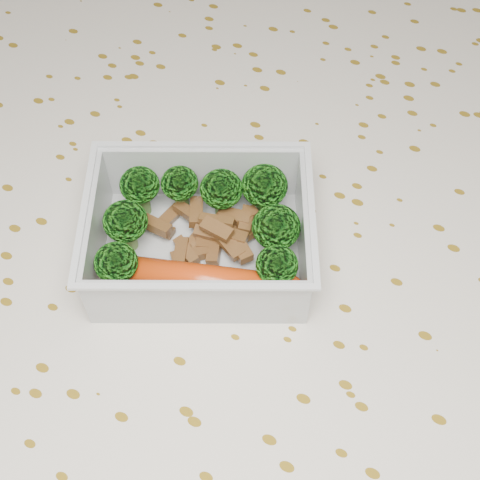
% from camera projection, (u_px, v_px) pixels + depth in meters
% --- Properties ---
extents(dining_table, '(1.40, 0.90, 0.75)m').
position_uv_depth(dining_table, '(246.00, 317.00, 0.57)').
color(dining_table, brown).
rests_on(dining_table, ground).
extents(tablecloth, '(1.46, 0.96, 0.19)m').
position_uv_depth(tablecloth, '(246.00, 287.00, 0.53)').
color(tablecloth, silver).
rests_on(tablecloth, dining_table).
extents(lunch_container, '(0.20, 0.18, 0.06)m').
position_uv_depth(lunch_container, '(200.00, 240.00, 0.49)').
color(lunch_container, silver).
rests_on(lunch_container, tablecloth).
extents(broccoli_florets, '(0.15, 0.14, 0.05)m').
position_uv_depth(broccoli_florets, '(206.00, 214.00, 0.48)').
color(broccoli_florets, '#608C3F').
rests_on(broccoli_florets, lunch_container).
extents(meat_pile, '(0.09, 0.07, 0.03)m').
position_uv_depth(meat_pile, '(211.00, 233.00, 0.50)').
color(meat_pile, brown).
rests_on(meat_pile, lunch_container).
extents(sausage, '(0.14, 0.06, 0.02)m').
position_uv_depth(sausage, '(204.00, 280.00, 0.47)').
color(sausage, '#C93A0C').
rests_on(sausage, lunch_container).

